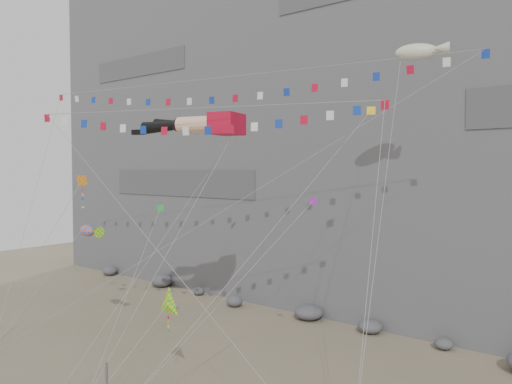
% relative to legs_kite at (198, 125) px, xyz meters
% --- Properties ---
extents(ground, '(120.00, 120.00, 0.00)m').
position_rel_legs_kite_xyz_m(ground, '(1.02, -4.09, -16.64)').
color(ground, gray).
rests_on(ground, ground).
extents(cliff, '(80.00, 28.00, 50.00)m').
position_rel_legs_kite_xyz_m(cliff, '(1.02, 27.91, 8.36)').
color(cliff, slate).
rests_on(cliff, ground).
extents(talus_boulders, '(60.00, 3.00, 1.20)m').
position_rel_legs_kite_xyz_m(talus_boulders, '(1.02, 12.91, -16.04)').
color(talus_boulders, '#59595E').
rests_on(talus_boulders, ground).
extents(legs_kite, '(8.40, 13.10, 20.26)m').
position_rel_legs_kite_xyz_m(legs_kite, '(0.00, 0.00, 0.00)').
color(legs_kite, red).
rests_on(legs_kite, ground).
extents(flag_banner_upper, '(36.11, 15.42, 26.71)m').
position_rel_legs_kite_xyz_m(flag_banner_upper, '(-0.93, 3.64, 3.92)').
color(flag_banner_upper, red).
rests_on(flag_banner_upper, ground).
extents(flag_banner_lower, '(24.72, 8.63, 22.53)m').
position_rel_legs_kite_xyz_m(flag_banner_lower, '(1.72, -1.81, 0.87)').
color(flag_banner_lower, red).
rests_on(flag_banner_lower, ground).
extents(harlequin_kite, '(4.88, 7.08, 14.59)m').
position_rel_legs_kite_xyz_m(harlequin_kite, '(-10.44, -2.55, -4.04)').
color(harlequin_kite, red).
rests_on(harlequin_kite, ground).
extents(fish_windsock, '(5.44, 6.70, 11.07)m').
position_rel_legs_kite_xyz_m(fish_windsock, '(-9.90, -2.48, -7.94)').
color(fish_windsock, '#FF5B0D').
rests_on(fish_windsock, ground).
extents(delta_kite, '(2.13, 7.04, 8.69)m').
position_rel_legs_kite_xyz_m(delta_kite, '(2.82, -5.38, -11.05)').
color(delta_kite, yellow).
rests_on(delta_kite, ground).
extents(blimp_windsock, '(4.97, 16.10, 26.00)m').
position_rel_legs_kite_xyz_m(blimp_windsock, '(12.57, 7.69, 4.59)').
color(blimp_windsock, beige).
rests_on(blimp_windsock, ground).
extents(small_kite_a, '(1.17, 16.58, 23.26)m').
position_rel_legs_kite_xyz_m(small_kite_a, '(-0.74, 4.87, -0.15)').
color(small_kite_a, orange).
rests_on(small_kite_a, ground).
extents(small_kite_b, '(6.77, 10.72, 16.59)m').
position_rel_legs_kite_xyz_m(small_kite_b, '(8.39, 1.19, -5.33)').
color(small_kite_b, purple).
rests_on(small_kite_b, ground).
extents(small_kite_c, '(3.70, 9.18, 14.20)m').
position_rel_legs_kite_xyz_m(small_kite_c, '(-1.24, -2.51, -5.96)').
color(small_kite_c, green).
rests_on(small_kite_c, ground).
extents(small_kite_d, '(7.33, 17.18, 24.88)m').
position_rel_legs_kite_xyz_m(small_kite_d, '(10.21, 5.39, 0.46)').
color(small_kite_d, yellow).
rests_on(small_kite_d, ground).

